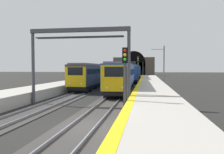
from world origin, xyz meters
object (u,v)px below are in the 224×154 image
(train_adjacent_platform, at_px, (113,72))
(overhead_signal_gantry, at_px, (79,46))
(railway_signal_mid, at_px, (138,68))
(catenary_mast_near, at_px, (164,65))
(railway_signal_near, at_px, (125,74))
(train_main_approaching, at_px, (132,72))
(railway_signal_far, at_px, (143,67))

(train_adjacent_platform, relative_size, overhead_signal_gantry, 6.46)
(railway_signal_mid, xyz_separation_m, catenary_mast_near, (2.21, -4.42, 0.49))
(railway_signal_near, xyz_separation_m, catenary_mast_near, (25.25, -4.42, 0.88))
(railway_signal_near, distance_m, catenary_mast_near, 25.65)
(train_main_approaching, xyz_separation_m, railway_signal_near, (-36.81, -1.93, 0.59))
(train_main_approaching, xyz_separation_m, railway_signal_mid, (-13.77, -1.93, 0.97))
(railway_signal_near, distance_m, railway_signal_far, 76.46)
(train_main_approaching, distance_m, catenary_mast_near, 13.27)
(train_adjacent_platform, xyz_separation_m, railway_signal_far, (36.77, -6.85, 1.21))
(railway_signal_near, bearing_deg, catenary_mast_near, 170.06)
(railway_signal_far, bearing_deg, railway_signal_mid, 0.00)
(railway_signal_near, bearing_deg, train_main_approaching, -177.01)
(railway_signal_near, relative_size, overhead_signal_gantry, 0.52)
(railway_signal_near, distance_m, overhead_signal_gantry, 6.24)
(catenary_mast_near, bearing_deg, overhead_signal_gantry, 157.68)
(train_main_approaching, xyz_separation_m, overhead_signal_gantry, (-33.02, 2.46, 2.89))
(railway_signal_mid, relative_size, railway_signal_far, 0.93)
(train_main_approaching, height_order, overhead_signal_gantry, overhead_signal_gantry)
(railway_signal_near, height_order, catenary_mast_near, catenary_mast_near)
(railway_signal_near, height_order, overhead_signal_gantry, overhead_signal_gantry)
(railway_signal_near, height_order, railway_signal_far, railway_signal_far)
(railway_signal_near, distance_m, railway_signal_mid, 23.05)
(train_main_approaching, height_order, catenary_mast_near, catenary_mast_near)
(train_main_approaching, relative_size, railway_signal_mid, 11.53)
(railway_signal_mid, bearing_deg, train_adjacent_platform, -157.64)
(train_main_approaching, bearing_deg, railway_signal_far, 175.55)
(train_adjacent_platform, distance_m, railway_signal_mid, 18.03)
(train_adjacent_platform, relative_size, railway_signal_mid, 10.86)
(train_adjacent_platform, relative_size, railway_signal_far, 10.05)
(railway_signal_far, relative_size, catenary_mast_near, 0.80)
(train_main_approaching, bearing_deg, catenary_mast_near, 27.10)
(overhead_signal_gantry, distance_m, catenary_mast_near, 23.24)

